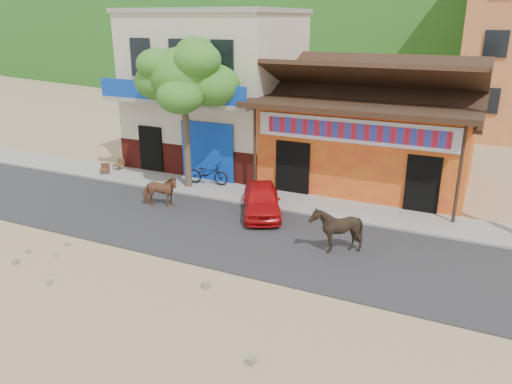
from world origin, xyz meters
TOP-DOWN VIEW (x-y plane):
  - ground at (0.00, 0.00)m, footprint 120.00×120.00m
  - road at (0.00, 2.50)m, footprint 60.00×5.00m
  - sidewalk at (0.00, 6.00)m, footprint 60.00×2.00m
  - dance_club at (2.00, 10.00)m, footprint 8.00×6.00m
  - cafe_building at (-5.50, 10.00)m, footprint 7.00×6.00m
  - tree at (-4.60, 5.80)m, footprint 3.00×3.00m
  - cow_tan at (-4.39, 3.51)m, footprint 1.54×1.09m
  - cow_dark at (2.73, 2.56)m, footprint 1.48×1.35m
  - red_car at (-0.59, 4.41)m, footprint 2.62×3.48m
  - scooter at (-4.00, 6.37)m, footprint 1.88×0.93m
  - cafe_chair_left at (-8.88, 6.49)m, footprint 0.45×0.45m
  - cafe_chair_right at (-9.00, 5.69)m, footprint 0.52×0.52m

SIDE VIEW (x-z plane):
  - ground at x=0.00m, z-range 0.00..0.00m
  - road at x=0.00m, z-range 0.00..0.04m
  - sidewalk at x=0.00m, z-range 0.00..0.12m
  - cafe_chair_right at x=-9.00m, z-range 0.12..0.95m
  - cafe_chair_left at x=-8.88m, z-range 0.12..1.00m
  - scooter at x=-4.00m, z-range 0.12..1.06m
  - red_car at x=-0.59m, z-range 0.04..1.14m
  - cow_tan at x=-4.39m, z-range 0.04..1.23m
  - cow_dark at x=2.73m, z-range 0.04..1.51m
  - dance_club at x=2.00m, z-range 0.00..3.60m
  - tree at x=-4.60m, z-range 0.12..6.12m
  - cafe_building at x=-5.50m, z-range 0.00..7.00m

